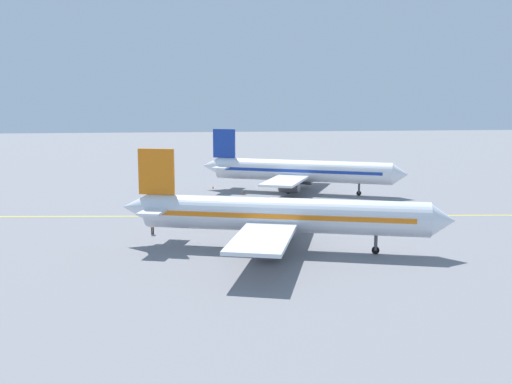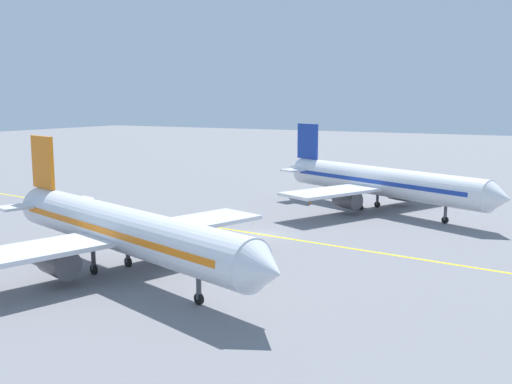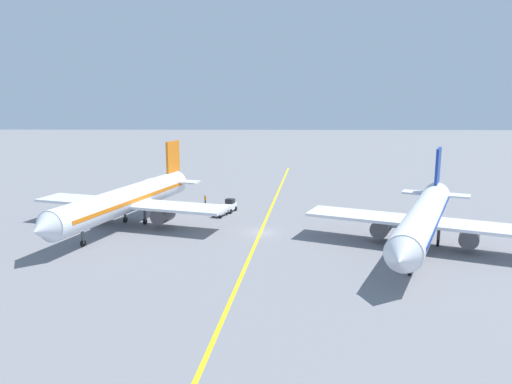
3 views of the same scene
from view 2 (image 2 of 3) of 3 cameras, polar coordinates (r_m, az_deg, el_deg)
ground_plane at (r=62.92m, az=0.52°, el=-4.07°), size 400.00×400.00×0.00m
apron_yellow_centreline at (r=62.92m, az=0.52°, el=-4.06°), size 13.44×119.33×0.01m
airplane_at_gate at (r=77.32m, az=11.62°, el=0.96°), size 27.69×33.65×10.60m
airplane_adjacent_stand at (r=49.22m, az=-12.83°, el=-3.50°), size 28.29×34.79×10.60m
baggage_tug_white at (r=65.29m, az=-10.87°, el=-2.94°), size 2.55×3.33×2.11m
baggage_cart_trailing at (r=62.55m, az=-9.34°, el=-3.55°), size 2.20×2.92×1.24m
ground_crew_worker at (r=65.49m, az=-16.57°, el=-3.11°), size 0.36×0.52×1.68m
traffic_cone_near_nose at (r=88.96m, az=3.98°, el=-0.11°), size 0.32×0.32×0.55m
traffic_cone_mid_apron at (r=81.36m, az=5.17°, el=-0.96°), size 0.32×0.32×0.55m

